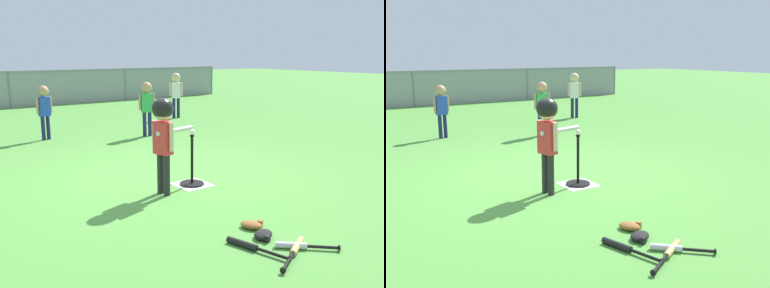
% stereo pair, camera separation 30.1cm
% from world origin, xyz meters
% --- Properties ---
extents(ground_plane, '(60.00, 60.00, 0.00)m').
position_xyz_m(ground_plane, '(0.00, 0.00, 0.00)').
color(ground_plane, '#51933D').
extents(home_plate, '(0.44, 0.44, 0.01)m').
position_xyz_m(home_plate, '(0.10, -0.52, 0.00)').
color(home_plate, white).
rests_on(home_plate, ground_plane).
extents(batting_tee, '(0.32, 0.32, 0.67)m').
position_xyz_m(batting_tee, '(0.10, -0.52, 0.11)').
color(batting_tee, black).
rests_on(batting_tee, ground_plane).
extents(baseball_on_tee, '(0.07, 0.07, 0.07)m').
position_xyz_m(baseball_on_tee, '(0.10, -0.52, 0.71)').
color(baseball_on_tee, white).
rests_on(baseball_on_tee, batting_tee).
extents(batter_child, '(0.63, 0.33, 1.19)m').
position_xyz_m(batter_child, '(-0.40, -0.64, 0.85)').
color(batter_child, '#262626').
rests_on(batter_child, ground_plane).
extents(fielder_near_right, '(0.32, 0.21, 1.08)m').
position_xyz_m(fielder_near_right, '(-0.58, 3.60, 0.69)').
color(fielder_near_right, '#191E4C').
rests_on(fielder_near_right, ground_plane).
extents(fielder_deep_left, '(0.32, 0.22, 1.13)m').
position_xyz_m(fielder_deep_left, '(1.27, 2.76, 0.72)').
color(fielder_deep_left, '#191E4C').
rests_on(fielder_deep_left, ground_plane).
extents(fielder_deep_center, '(0.31, 0.24, 1.19)m').
position_xyz_m(fielder_deep_center, '(3.15, 4.54, 0.76)').
color(fielder_deep_center, '#191E4C').
rests_on(fielder_deep_center, ground_plane).
extents(spare_bat_silver, '(0.45, 0.42, 0.06)m').
position_xyz_m(spare_bat_silver, '(-0.21, -2.61, 0.03)').
color(spare_bat_silver, silver).
rests_on(spare_bat_silver, ground_plane).
extents(spare_bat_wood, '(0.60, 0.36, 0.06)m').
position_xyz_m(spare_bat_wood, '(-0.28, -2.64, 0.03)').
color(spare_bat_wood, '#DBB266').
rests_on(spare_bat_wood, ground_plane).
extents(spare_bat_black, '(0.22, 0.61, 0.06)m').
position_xyz_m(spare_bat_black, '(-0.57, -2.35, 0.03)').
color(spare_bat_black, black).
rests_on(spare_bat_black, ground_plane).
extents(glove_by_plate, '(0.26, 0.23, 0.07)m').
position_xyz_m(glove_by_plate, '(-0.30, -2.27, 0.04)').
color(glove_by_plate, black).
rests_on(glove_by_plate, ground_plane).
extents(glove_near_bats, '(0.24, 0.27, 0.07)m').
position_xyz_m(glove_near_bats, '(-0.23, -2.03, 0.04)').
color(glove_near_bats, brown).
rests_on(glove_near_bats, ground_plane).
extents(outfield_fence, '(16.06, 0.06, 1.15)m').
position_xyz_m(outfield_fence, '(0.00, 9.26, 0.62)').
color(outfield_fence, slate).
rests_on(outfield_fence, ground_plane).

